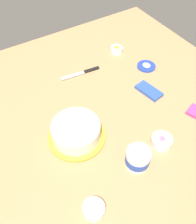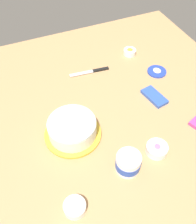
{
  "view_description": "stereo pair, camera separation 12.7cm",
  "coord_description": "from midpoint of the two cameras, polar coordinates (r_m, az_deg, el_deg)",
  "views": [
    {
      "loc": [
        -0.74,
        0.52,
        1.0
      ],
      "look_at": [
        -0.03,
        0.08,
        0.04
      ],
      "focal_mm": 41.5,
      "sensor_mm": 36.0,
      "label": 1
    },
    {
      "loc": [
        -0.8,
        0.41,
        1.0
      ],
      "look_at": [
        -0.03,
        0.08,
        0.04
      ],
      "focal_mm": 41.5,
      "sensor_mm": 36.0,
      "label": 2
    }
  ],
  "objects": [
    {
      "name": "ground_plane",
      "position": [
        1.34,
        5.44,
        0.82
      ],
      "size": [
        1.54,
        1.54,
        0.0
      ],
      "primitive_type": "plane",
      "color": "tan"
    },
    {
      "name": "frosted_cake",
      "position": [
        1.19,
        -2.66,
        -3.8
      ],
      "size": [
        0.27,
        0.27,
        0.11
      ],
      "color": "gold",
      "rests_on": "ground_plane"
    },
    {
      "name": "frosting_tub",
      "position": [
        1.11,
        10.0,
        -11.16
      ],
      "size": [
        0.11,
        0.11,
        0.09
      ],
      "color": "white",
      "rests_on": "ground_plane"
    },
    {
      "name": "frosting_tub_lid",
      "position": [
        1.59,
        15.12,
        8.52
      ],
      "size": [
        0.11,
        0.11,
        0.02
      ],
      "color": "#233DAD",
      "rests_on": "ground_plane"
    },
    {
      "name": "spreading_knife",
      "position": [
        1.54,
        1.25,
        8.88
      ],
      "size": [
        0.04,
        0.24,
        0.01
      ],
      "color": "silver",
      "rests_on": "ground_plane"
    },
    {
      "name": "sprinkle_bowl_rainbow",
      "position": [
        1.04,
        -1.45,
        -20.45
      ],
      "size": [
        0.09,
        0.09,
        0.04
      ],
      "color": "white",
      "rests_on": "ground_plane"
    },
    {
      "name": "sprinkle_bowl_yellow",
      "position": [
        1.68,
        9.22,
        12.89
      ],
      "size": [
        0.08,
        0.08,
        0.04
      ],
      "color": "white",
      "rests_on": "ground_plane"
    },
    {
      "name": "sprinkle_bowl_pink",
      "position": [
        1.2,
        15.84,
        -7.99
      ],
      "size": [
        0.1,
        0.1,
        0.04
      ],
      "color": "white",
      "rests_on": "ground_plane"
    },
    {
      "name": "candy_box_lower",
      "position": [
        1.43,
        14.83,
        3.16
      ],
      "size": [
        0.16,
        0.1,
        0.02
      ],
      "primitive_type": "cube",
      "rotation": [
        0.0,
        0.0,
        0.18
      ],
      "color": "#2D51B2",
      "rests_on": "ground_plane"
    }
  ]
}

